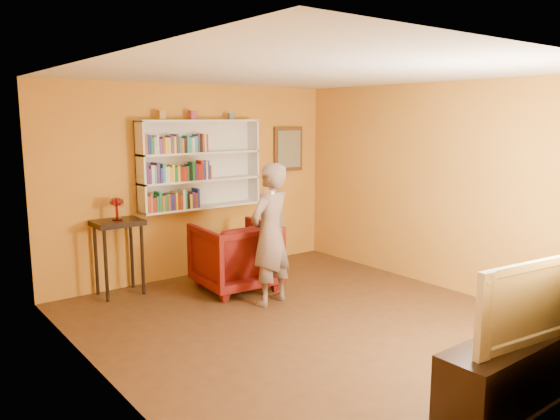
# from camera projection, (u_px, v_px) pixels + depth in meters

# --- Properties ---
(room_shell) EXTENTS (5.30, 5.80, 2.88)m
(room_shell) POSITION_uv_depth(u_px,v_px,m) (311.00, 233.00, 5.85)
(room_shell) COLOR #432915
(room_shell) RESTS_ON ground
(bookshelf) EXTENTS (1.80, 0.29, 1.23)m
(bookshelf) POSITION_uv_depth(u_px,v_px,m) (199.00, 164.00, 7.63)
(bookshelf) COLOR silver
(bookshelf) RESTS_ON room_shell
(books_row_lower) EXTENTS (0.76, 0.19, 0.27)m
(books_row_lower) POSITION_uv_depth(u_px,v_px,m) (172.00, 201.00, 7.34)
(books_row_lower) COLOR brown
(books_row_lower) RESTS_ON bookshelf
(books_row_middle) EXTENTS (0.96, 0.19, 0.27)m
(books_row_middle) POSITION_uv_depth(u_px,v_px,m) (178.00, 173.00, 7.33)
(books_row_middle) COLOR #4E2673
(books_row_middle) RESTS_ON bookshelf
(books_row_upper) EXTENTS (0.92, 0.19, 0.26)m
(books_row_upper) POSITION_uv_depth(u_px,v_px,m) (176.00, 145.00, 7.26)
(books_row_upper) COLOR #AE5822
(books_row_upper) RESTS_ON bookshelf
(ornament_left) EXTENTS (0.09, 0.09, 0.12)m
(ornament_left) POSITION_uv_depth(u_px,v_px,m) (162.00, 115.00, 7.13)
(ornament_left) COLOR #AB7C30
(ornament_left) RESTS_ON bookshelf
(ornament_centre) EXTENTS (0.09, 0.09, 0.12)m
(ornament_centre) POSITION_uv_depth(u_px,v_px,m) (193.00, 115.00, 7.41)
(ornament_centre) COLOR #90304B
(ornament_centre) RESTS_ON bookshelf
(ornament_right) EXTENTS (0.07, 0.07, 0.09)m
(ornament_right) POSITION_uv_depth(u_px,v_px,m) (230.00, 116.00, 7.78)
(ornament_right) COLOR #4A637B
(ornament_right) RESTS_ON bookshelf
(framed_painting) EXTENTS (0.55, 0.05, 0.70)m
(framed_painting) POSITION_uv_depth(u_px,v_px,m) (288.00, 149.00, 8.64)
(framed_painting) COLOR #4F2E16
(framed_painting) RESTS_ON room_shell
(console_table) EXTENTS (0.59, 0.45, 0.97)m
(console_table) POSITION_uv_depth(u_px,v_px,m) (118.00, 233.00, 6.88)
(console_table) COLOR black
(console_table) RESTS_ON ground
(ruby_lustre) EXTENTS (0.18, 0.18, 0.29)m
(ruby_lustre) POSITION_uv_depth(u_px,v_px,m) (117.00, 204.00, 6.81)
(ruby_lustre) COLOR maroon
(ruby_lustre) RESTS_ON console_table
(armchair) EXTENTS (1.03, 1.05, 0.89)m
(armchair) POSITION_uv_depth(u_px,v_px,m) (235.00, 256.00, 7.16)
(armchair) COLOR #4A0506
(armchair) RESTS_ON ground
(person) EXTENTS (0.71, 0.56, 1.72)m
(person) POSITION_uv_depth(u_px,v_px,m) (270.00, 235.00, 6.52)
(person) COLOR #6B584F
(person) RESTS_ON ground
(game_remote) EXTENTS (0.04, 0.15, 0.04)m
(game_remote) POSITION_uv_depth(u_px,v_px,m) (269.00, 192.00, 6.07)
(game_remote) COLOR white
(game_remote) RESTS_ON person
(tv_cabinet) EXTENTS (1.46, 0.44, 0.52)m
(tv_cabinet) POSITION_uv_depth(u_px,v_px,m) (511.00, 371.00, 4.31)
(tv_cabinet) COLOR black
(tv_cabinet) RESTS_ON ground
(television) EXTENTS (1.16, 0.30, 0.66)m
(television) POSITION_uv_depth(u_px,v_px,m) (516.00, 300.00, 4.21)
(television) COLOR black
(television) RESTS_ON tv_cabinet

